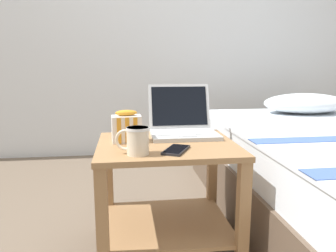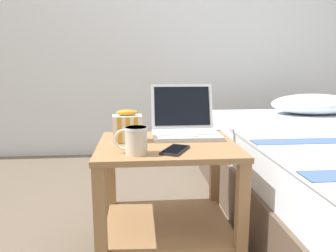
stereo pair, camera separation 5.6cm
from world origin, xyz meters
name	(u,v)px [view 2 (the right image)]	position (x,y,z in m)	size (l,w,h in m)	color
ground_plane	(167,248)	(0.00, 0.00, 0.00)	(8.00, 8.00, 0.00)	brown
back_wall	(151,13)	(0.00, 1.62, 1.25)	(8.00, 0.05, 2.50)	silver
bedside_table	(167,182)	(0.00, 0.00, 0.31)	(0.58, 0.50, 0.49)	#997047
laptop	(185,125)	(0.10, 0.16, 0.53)	(0.30, 0.30, 0.23)	#B7BABC
mug_front_left	(135,139)	(-0.13, -0.16, 0.54)	(0.13, 0.08, 0.10)	beige
snack_bag	(127,127)	(-0.17, 0.04, 0.55)	(0.13, 0.09, 0.14)	white
cell_phone	(175,150)	(0.02, -0.13, 0.49)	(0.13, 0.16, 0.01)	black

